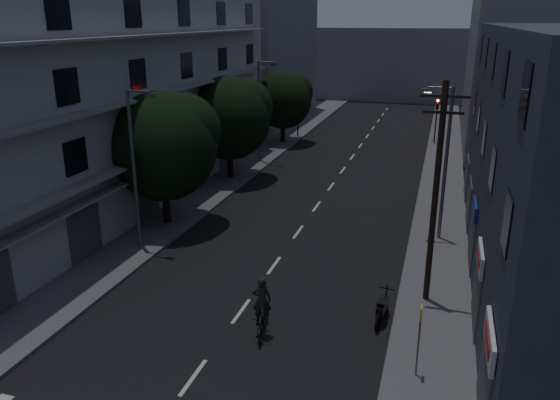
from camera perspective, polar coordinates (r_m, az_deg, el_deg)
The scene contains 21 objects.
ground at distance 39.13m, azimuth 5.49°, elevation 1.62°, with size 160.00×160.00×0.00m, color black.
sidewalk_left at distance 41.15m, azimuth -4.80°, elevation 2.60°, with size 3.00×90.00×0.15m, color #565659.
sidewalk_right at distance 38.46m, azimuth 16.51°, elevation 0.74°, with size 3.00×90.00×0.15m, color #565659.
lane_markings at distance 45.06m, azimuth 7.08°, elevation 3.84°, with size 0.15×60.50×0.01m.
building_left at distance 35.65m, azimuth -16.15°, elevation 10.84°, with size 7.00×36.00×14.00m.
building_right at distance 26.86m, azimuth 26.75°, elevation 4.01°, with size 6.19×28.00×11.00m.
building_far_left at distance 62.85m, azimuth -1.06°, elevation 15.49°, with size 6.00×20.00×16.00m, color slate.
building_far_right at distance 54.21m, azimuth 22.32°, elevation 12.08°, with size 6.00×20.00×13.00m, color slate.
building_far_end at distance 82.33m, azimuth 12.06°, elevation 13.73°, with size 24.00×8.00×10.00m, color slate.
tree_near at distance 30.80m, azimuth -12.06°, elevation 5.94°, with size 6.06×6.06×7.47m.
tree_mid at distance 39.50m, azimuth -5.26°, elevation 8.84°, with size 5.95×5.95×7.32m.
tree_far at distance 51.39m, azimuth 0.38°, elevation 10.65°, with size 5.33×5.33×6.59m.
traffic_signal_far_right at distance 52.79m, azimuth 16.07°, elevation 8.85°, with size 0.28×0.37×4.10m.
traffic_signal_far_left at distance 53.93m, azimuth 1.89°, elevation 9.74°, with size 0.28×0.37×4.10m.
street_lamp_left_near at distance 27.69m, azimuth -14.87°, elevation 3.85°, with size 1.51×0.25×8.00m.
street_lamp_right at distance 29.13m, azimuth 16.77°, elevation 4.39°, with size 1.51×0.25×8.00m.
street_lamp_left_far at distance 44.15m, azimuth -2.06°, elevation 9.76°, with size 1.51×0.25×8.00m.
utility_pole at distance 22.20m, azimuth 15.96°, elevation 0.90°, with size 1.80×0.24×9.00m.
bus_stop_sign at distance 18.44m, azimuth 14.40°, elevation -12.87°, with size 0.06×0.35×2.52m.
motorcycle at distance 22.01m, azimuth 10.63°, elevation -11.23°, with size 0.58×2.02×1.30m.
cyclist at distance 20.68m, azimuth -1.89°, elevation -12.01°, with size 1.04×2.00×2.41m.
Camera 1 is at (7.15, -11.77, 11.32)m, focal length 35.00 mm.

